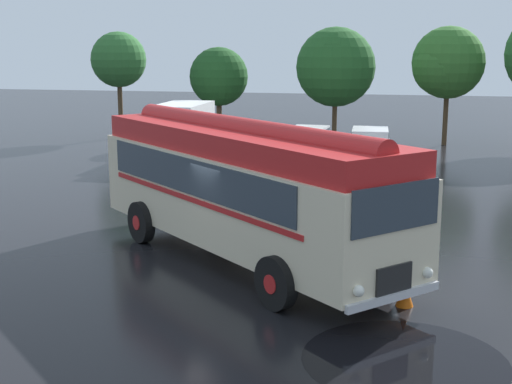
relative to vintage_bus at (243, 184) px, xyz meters
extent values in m
plane|color=black|center=(0.18, -0.40, -1.89)|extent=(120.00, 120.00, 0.00)
cube|color=beige|center=(-0.01, 0.01, -0.29)|extent=(9.05, 8.61, 2.10)
cube|color=red|center=(-0.01, 0.01, 1.04)|extent=(8.77, 8.33, 0.56)
cylinder|color=red|center=(-0.01, 0.01, 1.30)|extent=(7.39, 6.88, 0.60)
cube|color=#2D3842|center=(0.63, 1.14, 0.28)|extent=(5.91, 5.45, 0.84)
cube|color=#2D3842|center=(-1.09, -0.72, 0.28)|extent=(5.91, 5.45, 0.84)
cube|color=red|center=(0.70, 1.07, -0.26)|extent=(6.05, 5.58, 0.12)
cube|color=red|center=(-1.01, -0.79, -0.26)|extent=(6.05, 5.58, 0.12)
cube|color=#2D3842|center=(3.68, -3.39, 0.38)|extent=(1.52, 1.64, 0.88)
cube|color=black|center=(3.68, -3.39, -0.99)|extent=(0.65, 0.70, 0.56)
cube|color=silver|center=(3.70, -3.41, -1.32)|extent=(1.68, 1.81, 0.16)
sphere|color=white|center=(4.30, -2.74, -1.02)|extent=(0.22, 0.22, 0.22)
sphere|color=white|center=(3.08, -4.06, -1.02)|extent=(0.22, 0.22, 0.22)
cylinder|color=black|center=(3.15, -1.14, -1.34)|extent=(1.00, 0.95, 1.10)
cylinder|color=red|center=(3.15, -1.14, -1.34)|extent=(0.50, 0.50, 0.39)
cylinder|color=black|center=(1.39, -3.05, -1.34)|extent=(1.00, 0.95, 1.10)
cylinder|color=red|center=(1.39, -3.05, -1.34)|extent=(0.50, 0.50, 0.39)
cylinder|color=black|center=(-1.26, 2.93, -1.34)|extent=(1.00, 0.95, 1.10)
cylinder|color=red|center=(-1.26, 2.93, -1.34)|extent=(0.50, 0.50, 0.39)
cylinder|color=black|center=(-3.02, 1.02, -1.34)|extent=(1.00, 0.95, 1.10)
cylinder|color=red|center=(-3.02, 1.02, -1.34)|extent=(0.50, 0.50, 0.39)
cube|color=black|center=(-3.54, 14.02, -1.22)|extent=(1.91, 4.28, 0.70)
cube|color=black|center=(-3.55, 14.17, -0.55)|extent=(1.61, 2.26, 0.64)
cube|color=#2D3842|center=(-2.79, 14.21, -0.55)|extent=(0.12, 1.93, 0.50)
cube|color=#2D3842|center=(-4.31, 14.13, -0.55)|extent=(0.12, 1.93, 0.50)
cylinder|color=black|center=(-2.60, 12.76, -1.57)|extent=(0.23, 0.65, 0.64)
cylinder|color=black|center=(-4.35, 12.67, -1.57)|extent=(0.23, 0.65, 0.64)
cylinder|color=black|center=(-2.73, 15.36, -1.57)|extent=(0.23, 0.65, 0.64)
cylinder|color=black|center=(-4.49, 15.27, -1.57)|extent=(0.23, 0.65, 0.64)
cube|color=silver|center=(-0.48, 13.92, -1.22)|extent=(2.03, 4.32, 0.70)
cube|color=silver|center=(-0.47, 14.07, -0.55)|extent=(1.67, 2.30, 0.64)
cube|color=#2D3842|center=(0.28, 14.01, -0.55)|extent=(0.18, 1.93, 0.50)
cube|color=#2D3842|center=(-1.23, 14.13, -0.55)|extent=(0.18, 1.93, 0.50)
cylinder|color=black|center=(0.29, 12.56, -1.57)|extent=(0.25, 0.65, 0.64)
cylinder|color=black|center=(-1.47, 12.70, -1.57)|extent=(0.25, 0.65, 0.64)
cylinder|color=black|center=(0.50, 15.15, -1.57)|extent=(0.25, 0.65, 0.64)
cylinder|color=black|center=(-1.26, 15.29, -1.57)|extent=(0.25, 0.65, 0.64)
cube|color=silver|center=(2.18, 14.03, -1.22)|extent=(1.91, 4.28, 0.70)
cube|color=silver|center=(2.18, 14.18, -0.55)|extent=(1.60, 2.26, 0.64)
cube|color=#2D3842|center=(2.93, 14.22, -0.55)|extent=(0.12, 1.93, 0.50)
cube|color=#2D3842|center=(1.42, 14.15, -0.55)|extent=(0.12, 1.93, 0.50)
cylinder|color=black|center=(3.13, 12.78, -1.57)|extent=(0.23, 0.65, 0.64)
cylinder|color=black|center=(1.37, 12.69, -1.57)|extent=(0.23, 0.65, 0.64)
cylinder|color=black|center=(3.00, 15.38, -1.57)|extent=(0.23, 0.65, 0.64)
cylinder|color=black|center=(1.24, 15.29, -1.57)|extent=(0.23, 0.65, 0.64)
cube|color=silver|center=(-6.46, 15.11, -0.44)|extent=(2.03, 3.96, 2.10)
cube|color=#A4A4A4|center=(-6.44, 12.21, -0.69)|extent=(1.91, 1.75, 1.60)
cube|color=#2D3842|center=(-6.43, 11.33, -0.41)|extent=(1.70, 0.04, 0.72)
cylinder|color=black|center=(-5.40, 12.28, -1.49)|extent=(0.25, 0.80, 0.80)
cylinder|color=black|center=(-7.48, 12.26, -1.49)|extent=(0.25, 0.80, 0.80)
cylinder|color=black|center=(-5.42, 15.84, -1.49)|extent=(0.25, 0.80, 0.80)
cylinder|color=black|center=(-7.50, 15.83, -1.49)|extent=(0.25, 0.80, 0.80)
cylinder|color=#4C3823|center=(-12.06, 21.09, -0.29)|extent=(0.26, 0.26, 3.20)
sphere|color=#2D662D|center=(-12.06, 21.09, 2.45)|extent=(3.04, 3.04, 3.04)
sphere|color=#2D662D|center=(-12.18, 20.98, 2.26)|extent=(1.69, 1.69, 1.69)
cylinder|color=#4C3823|center=(-6.24, 20.69, -0.73)|extent=(0.29, 0.29, 2.32)
sphere|color=#1E4C1E|center=(-6.24, 20.69, 1.59)|extent=(3.10, 3.10, 3.10)
sphere|color=#1E4C1E|center=(-6.74, 20.95, 1.53)|extent=(1.99, 1.99, 1.99)
cylinder|color=#4C3823|center=(-0.09, 21.08, -0.65)|extent=(0.25, 0.25, 2.48)
sphere|color=#235623|center=(-0.09, 21.08, 2.12)|extent=(4.10, 4.10, 4.10)
sphere|color=#235623|center=(-0.10, 20.75, 2.51)|extent=(3.11, 3.11, 3.11)
cylinder|color=#4C3823|center=(5.58, 22.04, -0.46)|extent=(0.25, 0.25, 2.86)
sphere|color=#336B28|center=(5.58, 22.04, 2.36)|extent=(3.70, 3.70, 3.70)
sphere|color=#336B28|center=(5.22, 21.69, 2.14)|extent=(2.91, 2.91, 2.91)
cone|color=orange|center=(3.89, -2.31, -1.62)|extent=(0.36, 0.36, 0.55)
cylinder|color=black|center=(3.94, -4.87, -1.89)|extent=(3.46, 3.46, 0.01)
camera|label=1|loc=(3.88, -16.23, 3.29)|focal=50.00mm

